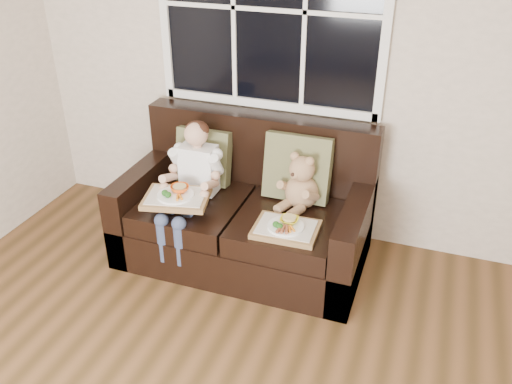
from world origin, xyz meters
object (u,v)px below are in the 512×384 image
at_px(loveseat, 246,216).
at_px(child, 193,175).
at_px(teddy_bear, 301,186).
at_px(tray_left, 177,197).
at_px(tray_right, 286,228).

relative_size(loveseat, child, 2.06).
bearing_deg(loveseat, child, -161.30).
relative_size(loveseat, teddy_bear, 4.20).
distance_m(tray_left, tray_right, 0.76).
relative_size(child, tray_left, 1.72).
relative_size(child, teddy_bear, 2.04).
height_order(loveseat, tray_left, loveseat).
distance_m(loveseat, tray_left, 0.56).
distance_m(loveseat, tray_right, 0.52).
distance_m(teddy_bear, tray_right, 0.36).
bearing_deg(child, teddy_bear, 11.34).
xyz_separation_m(tray_left, tray_right, (0.75, 0.02, -0.10)).
xyz_separation_m(loveseat, tray_left, (-0.37, -0.33, 0.27)).
relative_size(tray_left, tray_right, 1.16).
relative_size(teddy_bear, tray_left, 0.84).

